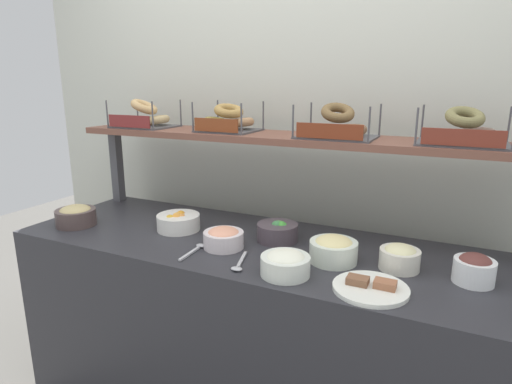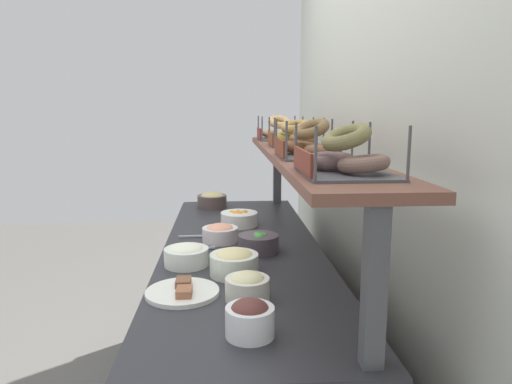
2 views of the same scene
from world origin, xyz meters
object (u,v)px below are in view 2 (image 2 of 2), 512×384
Objects in this scene: bowl_veggie_mix at (259,243)px; bagel_basket_everything at (294,136)px; bowl_hummus at (212,200)px; serving_spoon_by_edge at (204,236)px; bowl_lox_spread at (220,233)px; bowl_fruit_salad at (239,218)px; bowl_egg_salad at (234,262)px; serving_plate_white at (183,291)px; serving_spoon_near_plate at (188,250)px; bowl_potato_salad at (247,286)px; bowl_chocolate_spread at (250,318)px; bagel_basket_cinnamon_raisin at (310,145)px; bowl_cream_cheese at (186,255)px; bagel_basket_sesame at (279,132)px; bagel_basket_poppy at (344,158)px.

bowl_veggie_mix is 0.66× the size of bagel_basket_everything.
serving_spoon_by_edge is (0.69, -0.02, -0.04)m from bowl_hummus.
bowl_hummus is at bearing -175.84° from bowl_lox_spread.
bowl_fruit_salad is 0.28m from serving_spoon_by_edge.
bowl_egg_salad is 0.25m from serving_plate_white.
serving_spoon_near_plate is (-0.48, -0.02, -0.00)m from serving_plate_white.
serving_plate_white is at bearing -105.54° from bowl_potato_salad.
serving_spoon_near_plate is 0.65× the size of bagel_basket_everything.
bagel_basket_cinnamon_raisin is at bearing 155.24° from bowl_chocolate_spread.
bagel_basket_sesame is (-0.99, 0.48, 0.43)m from bowl_cream_cheese.
bowl_veggie_mix is 1.05× the size of bowl_lox_spread.
bowl_cream_cheese is at bearing -25.82° from bagel_basket_sesame.
bowl_egg_salad is at bearing 57.11° from bowl_cream_cheese.
bagel_basket_everything reaches higher than bowl_fruit_salad.
bowl_cream_cheese reaches higher than serving_spoon_by_edge.
serving_plate_white is 0.48m from serving_spoon_near_plate.
bowl_hummus is (-1.69, -0.14, -0.00)m from bowl_chocolate_spread.
serving_spoon_near_plate is (-0.30, -0.19, -0.04)m from bowl_egg_salad.
bagel_basket_everything is at bearing 101.89° from serving_spoon_by_edge.
bagel_basket_everything is at bearing 148.43° from serving_plate_white.
serving_plate_white is (0.92, -0.22, -0.03)m from bowl_fruit_salad.
bowl_lox_spread is 0.45m from bowl_egg_salad.
serving_spoon_near_plate is at bearing -5.12° from bowl_hummus.
bagel_basket_poppy reaches higher than serving_plate_white.
bowl_chocolate_spread is 0.63m from bowl_cream_cheese.
bowl_cream_cheese is 0.83m from bagel_basket_poppy.
bowl_chocolate_spread is 1.02m from serving_spoon_by_edge.
bowl_potato_salad is at bearing 7.83° from bowl_lox_spread.
bowl_hummus is 0.75× the size of serving_plate_white.
bowl_hummus is 0.57× the size of bagel_basket_poppy.
serving_spoon_by_edge is at bearing 173.05° from bowl_cream_cheese.
bagel_basket_sesame is 0.49m from bagel_basket_everything.
serving_plate_white is (0.62, -0.12, -0.03)m from bowl_lox_spread.
bagel_basket_everything reaches higher than bowl_hummus.
bagel_basket_everything is (-0.80, 0.49, 0.47)m from serving_plate_white.
bowl_hummus is 1.11× the size of bowl_lox_spread.
bowl_fruit_salad is 0.61× the size of bagel_basket_cinnamon_raisin.
bowl_egg_salad is 0.65m from bagel_basket_poppy.
bowl_hummus is at bearing 174.88° from serving_spoon_near_plate.
bowl_veggie_mix is 0.36m from serving_spoon_by_edge.
serving_spoon_by_edge is 0.87m from bagel_basket_sesame.
bowl_fruit_salad is 1.24m from bagel_basket_poppy.
bowl_cream_cheese is at bearing -3.84° from bowl_hummus.
bowl_cream_cheese is at bearing -136.48° from bagel_basket_poppy.
bowl_lox_spread is (-0.68, -0.09, -0.00)m from bowl_potato_salad.
bagel_basket_cinnamon_raisin is 0.48m from bagel_basket_poppy.
bagel_basket_cinnamon_raisin is (0.44, 0.43, 0.47)m from serving_spoon_by_edge.
bowl_potato_salad is (-0.24, 0.01, -0.00)m from bowl_chocolate_spread.
bowl_chocolate_spread is 0.81× the size of bowl_lox_spread.
bowl_chocolate_spread is 0.24m from bowl_potato_salad.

